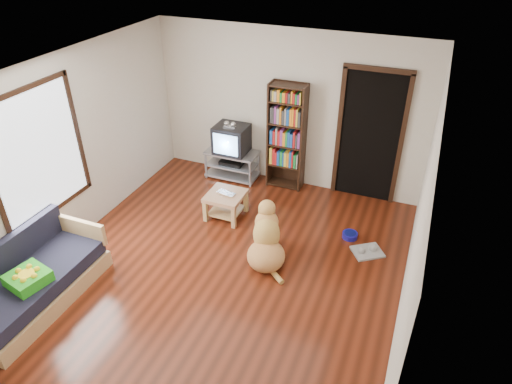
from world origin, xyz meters
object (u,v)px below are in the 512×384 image
at_px(dog_bowl, 350,235).
at_px(coffee_table, 226,201).
at_px(tv_stand, 232,163).
at_px(laptop, 225,194).
at_px(dog, 266,241).
at_px(sofa, 33,283).
at_px(bookshelf, 287,131).
at_px(green_cushion, 28,278).
at_px(grey_rag, 367,252).
at_px(crt_tv, 232,138).

xyz_separation_m(dog_bowl, coffee_table, (-1.90, -0.17, 0.24)).
distance_m(tv_stand, coffee_table, 1.22).
relative_size(laptop, dog, 0.32).
distance_m(sofa, coffee_table, 2.84).
height_order(tv_stand, bookshelf, bookshelf).
bearing_deg(green_cushion, grey_rag, 48.59).
xyz_separation_m(dog_bowl, crt_tv, (-2.31, 1.00, 0.70)).
height_order(crt_tv, bookshelf, bookshelf).
relative_size(green_cushion, bookshelf, 0.23).
height_order(sofa, dog, sofa).
bearing_deg(grey_rag, tv_stand, 154.76).
height_order(green_cushion, dog_bowl, green_cushion).
distance_m(tv_stand, sofa, 3.76).
bearing_deg(laptop, crt_tv, 119.66).
xyz_separation_m(laptop, crt_tv, (-0.41, 1.20, 0.33)).
height_order(tv_stand, coffee_table, tv_stand).
bearing_deg(laptop, coffee_table, 100.78).
bearing_deg(coffee_table, grey_rag, -2.15).
height_order(sofa, coffee_table, sofa).
xyz_separation_m(sofa, dog, (2.32, 1.77, 0.04)).
xyz_separation_m(green_cushion, coffee_table, (1.26, 2.60, -0.21)).
bearing_deg(tv_stand, dog_bowl, -23.00).
bearing_deg(sofa, coffee_table, 60.83).
height_order(grey_rag, tv_stand, tv_stand).
relative_size(laptop, crt_tv, 0.49).
distance_m(laptop, bookshelf, 1.50).
bearing_deg(crt_tv, sofa, -104.93).
height_order(dog_bowl, coffee_table, coffee_table).
bearing_deg(bookshelf, laptop, -112.94).
xyz_separation_m(dog_bowl, dog, (-0.97, -0.88, 0.26)).
distance_m(sofa, dog, 2.92).
distance_m(laptop, crt_tv, 1.31).
height_order(tv_stand, sofa, sofa).
bearing_deg(sofa, dog, 37.25).
bearing_deg(grey_rag, sofa, -146.25).
height_order(tv_stand, dog, dog).
height_order(dog_bowl, tv_stand, tv_stand).
bearing_deg(dog_bowl, tv_stand, 157.00).
bearing_deg(grey_rag, dog, -153.47).
xyz_separation_m(bookshelf, coffee_table, (-0.54, -1.24, -0.72)).
bearing_deg(dog_bowl, dog, -137.61).
bearing_deg(dog_bowl, crt_tv, 156.54).
xyz_separation_m(grey_rag, crt_tv, (-2.61, 1.25, 0.73)).
xyz_separation_m(tv_stand, coffee_table, (0.41, -1.15, 0.01)).
relative_size(green_cushion, coffee_table, 0.75).
relative_size(grey_rag, coffee_table, 0.73).
relative_size(grey_rag, crt_tv, 0.69).
relative_size(green_cushion, grey_rag, 1.02).
relative_size(tv_stand, coffee_table, 1.64).
bearing_deg(green_cushion, dog, 53.23).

